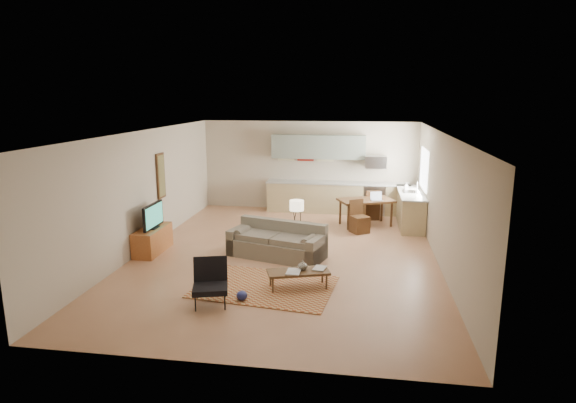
% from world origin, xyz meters
% --- Properties ---
extents(room, '(9.00, 9.00, 9.00)m').
position_xyz_m(room, '(0.00, 0.00, 1.35)').
color(room, '#AB7451').
rests_on(room, ground).
extents(kitchen_counter_back, '(4.26, 0.64, 0.92)m').
position_xyz_m(kitchen_counter_back, '(0.90, 4.18, 0.46)').
color(kitchen_counter_back, tan).
rests_on(kitchen_counter_back, ground).
extents(kitchen_counter_right, '(0.64, 2.26, 0.92)m').
position_xyz_m(kitchen_counter_right, '(2.93, 3.00, 0.46)').
color(kitchen_counter_right, tan).
rests_on(kitchen_counter_right, ground).
extents(kitchen_range, '(0.62, 0.62, 0.90)m').
position_xyz_m(kitchen_range, '(2.00, 4.18, 0.45)').
color(kitchen_range, '#A5A8AD').
rests_on(kitchen_range, ground).
extents(kitchen_microwave, '(0.62, 0.40, 0.35)m').
position_xyz_m(kitchen_microwave, '(2.00, 4.20, 1.55)').
color(kitchen_microwave, '#A5A8AD').
rests_on(kitchen_microwave, room).
extents(upper_cabinets, '(2.80, 0.34, 0.70)m').
position_xyz_m(upper_cabinets, '(0.30, 4.33, 1.95)').
color(upper_cabinets, gray).
rests_on(upper_cabinets, room).
extents(window_right, '(0.02, 1.40, 1.05)m').
position_xyz_m(window_right, '(3.23, 3.00, 1.55)').
color(window_right, white).
rests_on(window_right, room).
extents(wall_art_left, '(0.06, 0.42, 1.10)m').
position_xyz_m(wall_art_left, '(-3.21, 0.90, 1.55)').
color(wall_art_left, olive).
rests_on(wall_art_left, room).
extents(triptych, '(1.70, 0.04, 0.50)m').
position_xyz_m(triptych, '(-0.10, 4.47, 1.75)').
color(triptych, beige).
rests_on(triptych, room).
extents(rug, '(2.67, 2.01, 0.02)m').
position_xyz_m(rug, '(-0.10, -1.86, 0.01)').
color(rug, '#963F20').
rests_on(rug, floor).
extents(sofa, '(2.34, 1.51, 0.75)m').
position_xyz_m(sofa, '(-0.18, -0.15, 0.38)').
color(sofa, '#6C6455').
rests_on(sofa, floor).
extents(coffee_table, '(1.21, 0.78, 0.34)m').
position_xyz_m(coffee_table, '(0.52, -1.81, 0.17)').
color(coffee_table, '#4B331C').
rests_on(coffee_table, floor).
extents(book_a, '(0.27, 0.35, 0.03)m').
position_xyz_m(book_a, '(0.32, -1.92, 0.35)').
color(book_a, maroon).
rests_on(book_a, coffee_table).
extents(book_b, '(0.32, 0.37, 0.02)m').
position_xyz_m(book_b, '(0.78, -1.62, 0.35)').
color(book_b, navy).
rests_on(book_b, coffee_table).
extents(vase, '(0.20, 0.20, 0.18)m').
position_xyz_m(vase, '(0.59, -1.74, 0.43)').
color(vase, black).
rests_on(vase, coffee_table).
extents(armchair, '(0.82, 0.82, 0.76)m').
position_xyz_m(armchair, '(-0.85, -2.74, 0.38)').
color(armchair, black).
rests_on(armchair, floor).
extents(tv_credenza, '(0.47, 1.21, 0.56)m').
position_xyz_m(tv_credenza, '(-3.00, -0.24, 0.28)').
color(tv_credenza, '#954F25').
rests_on(tv_credenza, floor).
extents(tv, '(0.09, 0.93, 0.56)m').
position_xyz_m(tv, '(-2.95, -0.24, 0.84)').
color(tv, black).
rests_on(tv, tv_credenza).
extents(console_table, '(0.64, 0.50, 0.66)m').
position_xyz_m(console_table, '(0.19, 0.35, 0.33)').
color(console_table, '#3B2412').
rests_on(console_table, floor).
extents(table_lamp, '(0.42, 0.42, 0.53)m').
position_xyz_m(table_lamp, '(0.19, 0.35, 0.92)').
color(table_lamp, beige).
rests_on(table_lamp, console_table).
extents(dining_table, '(1.63, 1.31, 0.72)m').
position_xyz_m(dining_table, '(1.74, 2.79, 0.36)').
color(dining_table, '#3B2412').
rests_on(dining_table, floor).
extents(dining_chair_near, '(0.57, 0.58, 0.85)m').
position_xyz_m(dining_chair_near, '(1.59, 2.06, 0.42)').
color(dining_chair_near, '#3B2412').
rests_on(dining_chair_near, floor).
extents(dining_chair_far, '(0.51, 0.53, 0.86)m').
position_xyz_m(dining_chair_far, '(1.90, 3.52, 0.43)').
color(dining_chair_far, '#3B2412').
rests_on(dining_chair_far, floor).
extents(laptop, '(0.35, 0.29, 0.23)m').
position_xyz_m(laptop, '(2.03, 2.70, 0.83)').
color(laptop, '#A5A8AD').
rests_on(laptop, dining_table).
extents(soap_bottle, '(0.11, 0.11, 0.19)m').
position_xyz_m(soap_bottle, '(2.83, 3.35, 1.02)').
color(soap_bottle, beige).
rests_on(soap_bottle, kitchen_counter_right).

